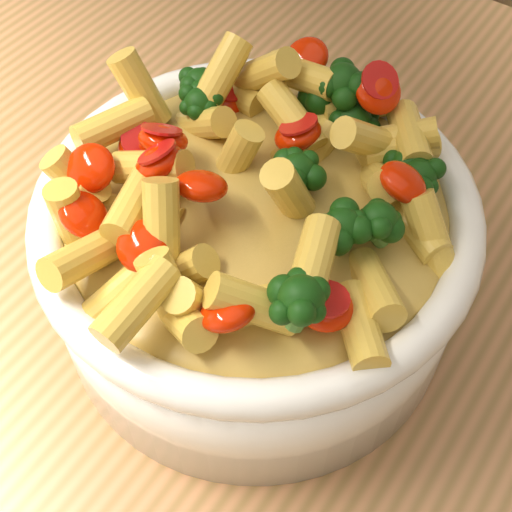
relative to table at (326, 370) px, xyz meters
The scene contains 3 objects.
table is the anchor object (origin of this frame).
serving_bowl 0.17m from the table, 142.90° to the right, with size 0.26×0.26×0.11m.
pasta_salad 0.24m from the table, 142.90° to the right, with size 0.21×0.21×0.05m.
Camera 1 is at (0.11, -0.26, 1.32)m, focal length 50.00 mm.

